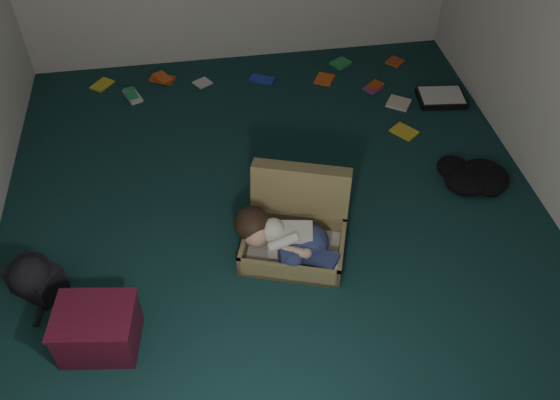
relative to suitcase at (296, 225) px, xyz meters
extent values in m
plane|color=#113031|center=(-0.10, 0.21, -0.15)|extent=(4.50, 4.50, 0.00)
cube|color=olive|center=(-0.04, -0.13, -0.07)|extent=(0.81, 0.68, 0.16)
cube|color=beige|center=(-0.04, -0.13, -0.11)|extent=(0.73, 0.61, 0.02)
cube|color=olive|center=(0.06, 0.17, 0.09)|extent=(0.72, 0.42, 0.51)
cube|color=silver|center=(-0.07, -0.14, 0.02)|extent=(0.32, 0.22, 0.22)
sphere|color=tan|center=(-0.29, -0.10, 0.07)|extent=(0.19, 0.19, 0.19)
ellipsoid|color=black|center=(-0.31, -0.04, 0.11)|extent=(0.25, 0.26, 0.21)
ellipsoid|color=navy|center=(0.07, -0.18, 0.02)|extent=(0.23, 0.26, 0.21)
cube|color=navy|center=(-0.03, -0.26, 0.01)|extent=(0.26, 0.14, 0.14)
cube|color=navy|center=(0.10, -0.31, -0.02)|extent=(0.26, 0.23, 0.11)
sphere|color=white|center=(0.20, -0.32, -0.04)|extent=(0.11, 0.11, 0.11)
sphere|color=white|center=(0.18, -0.38, -0.05)|extent=(0.10, 0.10, 0.10)
cylinder|color=tan|center=(-0.06, -0.28, 0.06)|extent=(0.19, 0.11, 0.07)
cube|color=#4D0F22|center=(-1.31, -0.65, 0.00)|extent=(0.49, 0.41, 0.30)
cube|color=#4D0F22|center=(-1.31, -0.65, 0.16)|extent=(0.51, 0.43, 0.02)
cube|color=black|center=(1.60, 1.44, -0.13)|extent=(0.45, 0.36, 0.05)
cube|color=white|center=(1.60, 1.44, -0.10)|extent=(0.40, 0.31, 0.01)
cube|color=yellow|center=(-1.46, 2.16, -0.14)|extent=(0.18, 0.14, 0.02)
cube|color=#B24017|center=(-0.90, 2.16, -0.14)|extent=(0.23, 0.22, 0.02)
cube|color=silver|center=(-0.53, 2.05, -0.14)|extent=(0.18, 0.21, 0.02)
cube|color=#1D349E|center=(0.03, 2.01, -0.14)|extent=(0.19, 0.22, 0.02)
cube|color=#DF591A|center=(0.62, 1.93, -0.14)|extent=(0.23, 0.21, 0.02)
cube|color=#28924E|center=(0.83, 2.16, -0.14)|extent=(0.19, 0.15, 0.02)
cube|color=purple|center=(1.04, 1.71, -0.14)|extent=(0.23, 0.22, 0.02)
cube|color=beige|center=(1.20, 1.44, -0.14)|extent=(0.17, 0.20, 0.02)
cube|color=yellow|center=(1.13, 1.04, -0.14)|extent=(0.20, 0.22, 0.02)
cube|color=#B24017|center=(1.37, 2.11, -0.14)|extent=(0.22, 0.20, 0.02)
cube|color=silver|center=(-1.17, 1.92, -0.14)|extent=(0.20, 0.17, 0.02)
camera|label=1|loc=(-0.55, -2.71, 3.03)|focal=38.00mm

